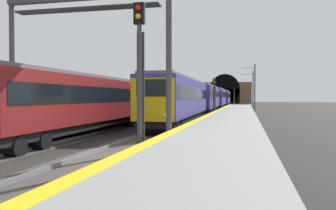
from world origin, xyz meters
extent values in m
plane|color=#282623|center=(0.00, 0.00, 0.00)|extent=(320.00, 320.00, 0.00)
cube|color=gray|center=(0.00, -4.22, 0.46)|extent=(112.00, 4.16, 0.91)
cube|color=yellow|center=(0.00, -2.39, 0.92)|extent=(112.00, 0.50, 0.01)
cube|color=#423D38|center=(0.00, 0.00, 0.03)|extent=(160.00, 3.00, 0.06)
cube|color=gray|center=(0.00, 0.72, 0.14)|extent=(160.00, 0.07, 0.15)
cube|color=gray|center=(0.00, -0.72, 0.14)|extent=(160.00, 0.07, 0.15)
cube|color=#4C4742|center=(0.00, 4.54, 0.03)|extent=(160.00, 2.63, 0.06)
cube|color=gray|center=(0.00, 3.82, 0.14)|extent=(160.00, 0.07, 0.15)
cube|color=navy|center=(15.73, 0.00, 2.38)|extent=(18.13, 3.08, 2.82)
cube|color=black|center=(15.73, 0.00, 2.68)|extent=(17.40, 3.10, 0.88)
cube|color=slate|center=(15.73, 0.00, 3.89)|extent=(17.58, 2.66, 0.20)
cube|color=black|center=(15.73, 0.00, 0.79)|extent=(17.76, 2.74, 0.51)
cylinder|color=black|center=(7.86, -0.14, 0.46)|extent=(0.97, 2.55, 0.92)
cylinder|color=black|center=(9.66, -0.11, 0.46)|extent=(0.97, 2.55, 0.92)
cylinder|color=black|center=(21.79, 0.11, 0.46)|extent=(0.97, 2.55, 0.92)
cylinder|color=black|center=(23.59, 0.14, 0.46)|extent=(0.97, 2.55, 0.92)
cube|color=#E5B20F|center=(6.65, -0.16, 2.25)|extent=(0.17, 2.64, 2.56)
cube|color=black|center=(6.60, -0.17, 2.95)|extent=(0.07, 1.93, 1.01)
sphere|color=#F2EACC|center=(6.60, -0.92, 1.32)|extent=(0.20, 0.20, 0.20)
sphere|color=#F2EACC|center=(6.57, 0.59, 1.32)|extent=(0.20, 0.20, 0.20)
cube|color=navy|center=(34.38, 0.00, 2.38)|extent=(18.13, 3.08, 2.82)
cube|color=black|center=(34.38, 0.00, 2.83)|extent=(17.40, 3.10, 0.84)
cube|color=slate|center=(34.38, 0.00, 3.89)|extent=(17.58, 2.66, 0.20)
cube|color=black|center=(34.38, 0.00, 0.79)|extent=(17.76, 2.74, 0.51)
cylinder|color=black|center=(26.76, -0.14, 0.46)|extent=(0.97, 2.55, 0.92)
cylinder|color=black|center=(28.56, -0.11, 0.46)|extent=(0.97, 2.55, 0.92)
cylinder|color=black|center=(40.20, 0.11, 0.46)|extent=(0.97, 2.55, 0.92)
cylinder|color=black|center=(42.00, 0.14, 0.46)|extent=(0.97, 2.55, 0.92)
cube|color=navy|center=(53.04, 0.00, 2.38)|extent=(18.13, 3.08, 2.82)
cube|color=black|center=(53.04, 0.00, 2.84)|extent=(17.40, 3.10, 1.00)
cube|color=slate|center=(53.04, 0.00, 3.89)|extent=(17.58, 2.66, 0.20)
cube|color=black|center=(53.04, 0.00, 0.79)|extent=(17.76, 2.74, 0.51)
cylinder|color=black|center=(45.21, -0.14, 0.46)|extent=(0.97, 2.55, 0.92)
cylinder|color=black|center=(47.01, -0.11, 0.46)|extent=(0.97, 2.55, 0.92)
cylinder|color=black|center=(59.06, 0.11, 0.46)|extent=(0.97, 2.55, 0.92)
cylinder|color=black|center=(60.86, 0.14, 0.46)|extent=(0.97, 2.55, 0.92)
cube|color=navy|center=(71.69, 0.00, 2.38)|extent=(18.13, 3.08, 2.82)
cube|color=black|center=(71.69, 0.00, 2.75)|extent=(17.40, 3.10, 0.90)
cube|color=slate|center=(71.69, 0.00, 3.89)|extent=(17.58, 2.66, 0.20)
cube|color=black|center=(71.69, 0.00, 0.79)|extent=(17.76, 2.74, 0.51)
cylinder|color=black|center=(63.93, -0.14, 0.46)|extent=(0.97, 2.55, 0.92)
cylinder|color=black|center=(65.73, -0.11, 0.46)|extent=(0.97, 2.55, 0.92)
cylinder|color=black|center=(77.65, 0.11, 0.46)|extent=(0.97, 2.55, 0.92)
cylinder|color=black|center=(79.45, 0.14, 0.46)|extent=(0.97, 2.55, 0.92)
cube|color=maroon|center=(7.06, 4.54, 2.25)|extent=(18.09, 2.85, 2.65)
cube|color=black|center=(7.06, 4.54, 2.55)|extent=(17.37, 2.88, 0.93)
cube|color=slate|center=(7.06, 4.54, 3.68)|extent=(17.55, 2.42, 0.20)
cube|color=black|center=(7.06, 4.54, 0.75)|extent=(17.73, 2.50, 0.49)
cylinder|color=black|center=(14.81, 4.55, 0.44)|extent=(0.88, 2.61, 0.88)
cylinder|color=black|center=(13.01, 4.54, 0.44)|extent=(0.88, 2.61, 0.88)
cylinder|color=black|center=(1.11, 4.54, 0.44)|extent=(0.88, 2.61, 0.88)
cube|color=yellow|center=(16.15, 4.55, 2.16)|extent=(0.12, 2.72, 2.47)
cube|color=black|center=(16.20, 4.55, 2.78)|extent=(0.04, 1.99, 0.95)
sphere|color=#F2EACC|center=(16.21, 5.33, 1.28)|extent=(0.20, 0.20, 0.20)
sphere|color=#F2EACC|center=(16.21, 3.77, 1.28)|extent=(0.20, 0.20, 0.20)
cube|color=maroon|center=(25.90, 4.54, 2.25)|extent=(18.09, 2.85, 2.65)
cube|color=black|center=(25.90, 4.54, 2.66)|extent=(17.37, 2.88, 0.95)
cube|color=slate|center=(25.90, 4.54, 3.68)|extent=(17.55, 2.42, 0.20)
cube|color=black|center=(25.90, 4.54, 0.75)|extent=(17.73, 2.50, 0.49)
cylinder|color=black|center=(33.75, 4.55, 0.44)|extent=(0.88, 2.61, 0.88)
cylinder|color=black|center=(31.95, 4.54, 0.44)|extent=(0.88, 2.61, 0.88)
cylinder|color=black|center=(19.84, 4.54, 0.44)|extent=(0.88, 2.61, 0.88)
cylinder|color=black|center=(18.04, 4.54, 0.44)|extent=(0.88, 2.61, 0.88)
cube|color=maroon|center=(44.73, 4.54, 2.25)|extent=(18.09, 2.85, 2.65)
cube|color=black|center=(44.73, 4.54, 2.57)|extent=(17.37, 2.88, 0.94)
cube|color=slate|center=(44.73, 4.54, 3.68)|extent=(17.55, 2.42, 0.20)
cube|color=black|center=(44.73, 4.54, 0.75)|extent=(17.73, 2.50, 0.49)
cylinder|color=black|center=(52.69, 4.55, 0.44)|extent=(0.88, 2.61, 0.88)
cylinder|color=black|center=(50.89, 4.54, 0.44)|extent=(0.88, 2.61, 0.88)
cylinder|color=black|center=(38.57, 4.54, 0.44)|extent=(0.88, 2.61, 0.88)
cylinder|color=black|center=(36.77, 4.54, 0.44)|extent=(0.88, 2.61, 0.88)
cube|color=black|center=(25.90, 4.54, 4.23)|extent=(1.30, 1.70, 0.90)
cylinder|color=#38383D|center=(-1.06, -1.82, 2.49)|extent=(0.16, 0.16, 4.98)
cube|color=black|center=(-1.06, -1.82, 5.35)|extent=(0.20, 0.38, 0.75)
cube|color=#38383D|center=(-0.92, -1.82, 2.49)|extent=(0.04, 0.28, 4.48)
sphere|color=red|center=(-1.19, -1.82, 5.53)|extent=(0.20, 0.20, 0.20)
sphere|color=yellow|center=(-1.19, -1.82, 5.23)|extent=(0.20, 0.20, 0.20)
cylinder|color=#38383D|center=(27.68, -1.82, 1.93)|extent=(0.16, 0.16, 3.85)
cube|color=black|center=(27.68, -1.82, 4.23)|extent=(0.20, 0.38, 0.75)
cube|color=#38383D|center=(27.82, -1.82, 1.93)|extent=(0.04, 0.28, 3.47)
sphere|color=red|center=(27.55, -1.82, 4.40)|extent=(0.20, 0.20, 0.20)
sphere|color=yellow|center=(27.55, -1.82, 4.10)|extent=(0.20, 0.20, 0.20)
cylinder|color=#4C4C54|center=(94.07, -1.82, 2.05)|extent=(0.16, 0.16, 4.09)
cube|color=black|center=(94.07, -1.82, 4.62)|extent=(0.20, 0.38, 1.05)
cube|color=#4C4C54|center=(94.21, -1.82, 2.05)|extent=(0.04, 0.28, 3.68)
sphere|color=red|center=(93.94, -1.82, 4.94)|extent=(0.20, 0.20, 0.20)
sphere|color=yellow|center=(93.94, -1.82, 4.64)|extent=(0.20, 0.20, 0.20)
sphere|color=green|center=(93.94, -1.82, 4.34)|extent=(0.20, 0.20, 0.20)
cylinder|color=#3F3F47|center=(3.09, 6.48, 3.61)|extent=(0.28, 0.28, 7.23)
cylinder|color=#3F3F47|center=(3.09, -1.94, 3.61)|extent=(0.28, 0.28, 7.23)
cube|color=#2D2D33|center=(3.09, 2.27, 6.78)|extent=(0.70, 7.58, 0.08)
cube|color=brown|center=(115.58, 2.27, 3.90)|extent=(2.24, 19.15, 7.80)
cube|color=black|center=(114.41, 2.27, 2.73)|extent=(0.12, 10.72, 5.46)
cylinder|color=black|center=(114.41, 2.27, 5.46)|extent=(0.12, 10.72, 10.72)
cylinder|color=#595B60|center=(56.07, -6.70, 3.73)|extent=(0.22, 0.22, 7.45)
cylinder|color=#595B60|center=(56.07, -5.53, 6.85)|extent=(0.08, 2.35, 0.08)
cylinder|color=#595B60|center=(40.83, -6.70, 3.70)|extent=(0.22, 0.22, 7.40)
cylinder|color=#595B60|center=(40.83, -5.68, 6.80)|extent=(0.08, 2.04, 0.08)
camera|label=1|loc=(-12.66, -5.51, 2.42)|focal=36.74mm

